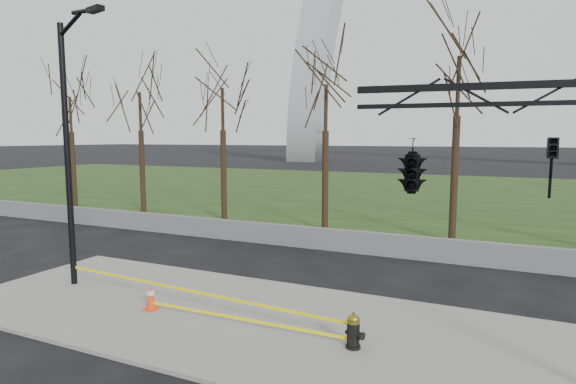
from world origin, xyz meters
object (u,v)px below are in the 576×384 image
at_px(fire_hydrant, 354,332).
at_px(traffic_cone, 151,298).
at_px(street_light, 70,136).
at_px(traffic_signal_mast, 458,167).

height_order(fire_hydrant, traffic_cone, fire_hydrant).
relative_size(street_light, traffic_signal_mast, 1.37).
bearing_deg(traffic_cone, street_light, 168.98).
bearing_deg(traffic_signal_mast, fire_hydrant, 151.56).
xyz_separation_m(fire_hydrant, traffic_signal_mast, (2.05, -0.82, 3.67)).
distance_m(traffic_cone, traffic_signal_mast, 8.50).
distance_m(traffic_cone, street_light, 5.56).
xyz_separation_m(fire_hydrant, street_light, (-9.05, 0.64, 4.22)).
bearing_deg(street_light, fire_hydrant, 10.17).
distance_m(fire_hydrant, traffic_signal_mast, 4.28).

